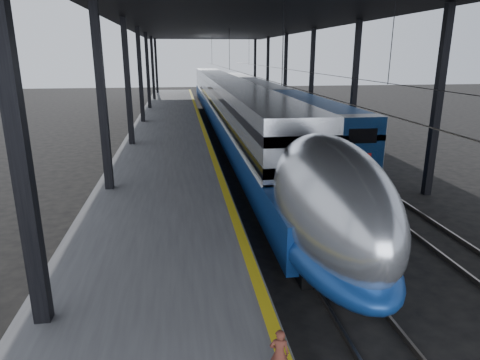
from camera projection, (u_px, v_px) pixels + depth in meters
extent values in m
plane|color=black|center=(256.00, 249.00, 15.54)|extent=(160.00, 160.00, 0.00)
cube|color=#4C4C4F|center=(168.00, 136.00, 33.92)|extent=(6.00, 80.00, 1.00)
cube|color=gold|center=(204.00, 129.00, 34.15)|extent=(0.30, 80.00, 0.01)
cube|color=slate|center=(228.00, 140.00, 34.68)|extent=(0.08, 80.00, 0.16)
cube|color=slate|center=(246.00, 140.00, 34.87)|extent=(0.08, 80.00, 0.16)
cube|color=slate|center=(288.00, 138.00, 35.35)|extent=(0.08, 80.00, 0.16)
cube|color=slate|center=(305.00, 138.00, 35.54)|extent=(0.08, 80.00, 0.16)
cube|color=black|center=(22.00, 171.00, 8.74)|extent=(0.35, 0.35, 9.00)
cube|color=black|center=(103.00, 110.00, 18.23)|extent=(0.35, 0.35, 9.00)
cube|color=black|center=(437.00, 104.00, 20.30)|extent=(0.35, 0.35, 9.00)
cube|color=black|center=(128.00, 91.00, 27.73)|extent=(0.35, 0.35, 9.00)
cube|color=black|center=(354.00, 88.00, 29.80)|extent=(0.35, 0.35, 9.00)
cube|color=black|center=(141.00, 81.00, 37.22)|extent=(0.35, 0.35, 9.00)
cube|color=black|center=(312.00, 80.00, 39.29)|extent=(0.35, 0.35, 9.00)
cube|color=black|center=(148.00, 76.00, 46.72)|extent=(0.35, 0.35, 9.00)
cube|color=black|center=(285.00, 75.00, 48.79)|extent=(0.35, 0.35, 9.00)
cube|color=black|center=(153.00, 72.00, 56.21)|extent=(0.35, 0.35, 9.00)
cube|color=black|center=(268.00, 71.00, 58.28)|extent=(0.35, 0.35, 9.00)
cube|color=black|center=(156.00, 69.00, 65.71)|extent=(0.35, 0.35, 9.00)
cube|color=black|center=(255.00, 69.00, 67.78)|extent=(0.35, 0.35, 9.00)
cube|color=black|center=(236.00, 20.00, 32.16)|extent=(18.00, 75.00, 0.45)
cylinder|color=slate|center=(237.00, 71.00, 33.24)|extent=(0.03, 74.00, 0.03)
cylinder|color=slate|center=(299.00, 71.00, 33.91)|extent=(0.03, 74.00, 0.03)
cube|color=silver|center=(224.00, 99.00, 43.39)|extent=(3.06, 57.00, 4.21)
cube|color=navy|center=(226.00, 114.00, 42.34)|extent=(3.14, 62.00, 1.63)
cube|color=silver|center=(224.00, 103.00, 43.53)|extent=(3.16, 57.00, 0.11)
cube|color=black|center=(224.00, 87.00, 43.05)|extent=(3.10, 57.00, 0.44)
cube|color=black|center=(224.00, 99.00, 43.39)|extent=(3.10, 57.00, 0.44)
ellipsoid|color=silver|center=(329.00, 203.00, 13.53)|extent=(3.06, 8.40, 4.21)
ellipsoid|color=navy|center=(326.00, 238.00, 13.87)|extent=(3.14, 8.40, 1.79)
ellipsoid|color=black|center=(365.00, 206.00, 10.82)|extent=(1.58, 2.20, 0.95)
cube|color=black|center=(325.00, 262.00, 14.11)|extent=(2.32, 2.60, 0.40)
cube|color=black|center=(237.00, 138.00, 35.00)|extent=(2.32, 2.60, 0.40)
cube|color=navy|center=(311.00, 124.00, 31.37)|extent=(2.59, 18.00, 3.51)
cube|color=#989CA0|center=(357.00, 148.00, 23.39)|extent=(2.64, 1.20, 3.56)
cube|color=black|center=(363.00, 136.00, 22.58)|extent=(1.57, 0.06, 0.79)
cube|color=#AF130D|center=(361.00, 158.00, 22.92)|extent=(1.11, 0.06, 0.51)
cube|color=#989CA0|center=(262.00, 98.00, 49.41)|extent=(2.59, 18.00, 3.51)
cube|color=#989CA0|center=(239.00, 86.00, 67.45)|extent=(2.59, 18.00, 3.51)
cube|color=black|center=(339.00, 166.00, 26.15)|extent=(2.03, 2.40, 0.36)
cube|color=black|center=(267.00, 116.00, 47.04)|extent=(2.03, 2.40, 0.36)
imported|color=#53251B|center=(279.00, 354.00, 7.85)|extent=(0.42, 0.32, 1.01)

